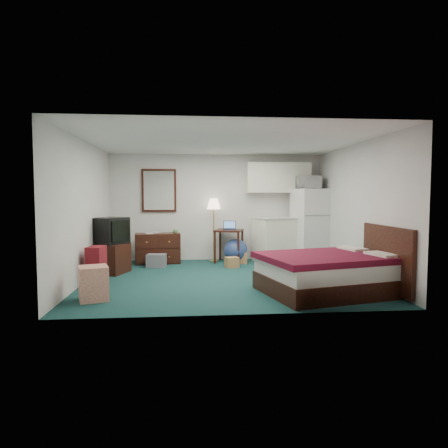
{
  "coord_description": "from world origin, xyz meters",
  "views": [
    {
      "loc": [
        -0.65,
        -7.23,
        1.52
      ],
      "look_at": [
        0.02,
        0.46,
        0.98
      ],
      "focal_mm": 32.0,
      "sensor_mm": 36.0,
      "label": 1
    }
  ],
  "objects": [
    {
      "name": "cardboard_box_a",
      "position": [
        0.25,
        1.14,
        0.11
      ],
      "size": [
        0.31,
        0.29,
        0.22
      ],
      "primitive_type": null,
      "rotation": [
        0.0,
        0.0,
        0.29
      ],
      "color": "olive",
      "rests_on": "floor"
    },
    {
      "name": "bed",
      "position": [
        1.48,
        -1.23,
        0.3
      ],
      "size": [
        2.17,
        1.87,
        0.6
      ],
      "primitive_type": null,
      "rotation": [
        0.0,
        0.0,
        0.24
      ],
      "color": "#430B15",
      "rests_on": "floor"
    },
    {
      "name": "tv_stand",
      "position": [
        -2.21,
        0.73,
        0.29
      ],
      "size": [
        0.76,
        0.79,
        0.58
      ],
      "primitive_type": null,
      "rotation": [
        0.0,
        0.0,
        -0.34
      ],
      "color": "black",
      "rests_on": "floor"
    },
    {
      "name": "suitcase",
      "position": [
        -2.26,
        -0.24,
        0.33
      ],
      "size": [
        0.3,
        0.43,
        0.65
      ],
      "primitive_type": null,
      "rotation": [
        0.0,
        0.0,
        -0.12
      ],
      "color": "maroon",
      "rests_on": "floor"
    },
    {
      "name": "exercise_ball",
      "position": [
        0.4,
        1.74,
        0.27
      ],
      "size": [
        0.59,
        0.59,
        0.55
      ],
      "primitive_type": "sphere",
      "rotation": [
        0.0,
        0.0,
        0.07
      ],
      "color": "navy",
      "rests_on": "floor"
    },
    {
      "name": "floor_lamp",
      "position": [
        -0.08,
        2.0,
        0.73
      ],
      "size": [
        0.38,
        0.38,
        1.47
      ],
      "primitive_type": null,
      "rotation": [
        0.0,
        0.0,
        0.23
      ],
      "color": "gold",
      "rests_on": "floor"
    },
    {
      "name": "headboard",
      "position": [
        2.46,
        -1.23,
        0.55
      ],
      "size": [
        0.06,
        1.56,
        1.0
      ],
      "primitive_type": null,
      "color": "black",
      "rests_on": "walls"
    },
    {
      "name": "crt_tv",
      "position": [
        -2.21,
        0.76,
        0.84
      ],
      "size": [
        0.79,
        0.81,
        0.52
      ],
      "primitive_type": null,
      "rotation": [
        0.0,
        0.0,
        -0.56
      ],
      "color": "black",
      "rests_on": "tv_stand"
    },
    {
      "name": "file_bin",
      "position": [
        -1.36,
        1.33,
        0.14
      ],
      "size": [
        0.43,
        0.34,
        0.28
      ],
      "primitive_type": null,
      "rotation": [
        0.0,
        0.0,
        -0.12
      ],
      "color": "slate",
      "rests_on": "floor"
    },
    {
      "name": "laptop",
      "position": [
        0.26,
        1.8,
        0.85
      ],
      "size": [
        0.31,
        0.27,
        0.2
      ],
      "primitive_type": null,
      "rotation": [
        0.0,
        0.0,
        -0.13
      ],
      "color": "black",
      "rests_on": "desk"
    },
    {
      "name": "mug",
      "position": [
        -0.96,
        1.75,
        0.73
      ],
      "size": [
        0.13,
        0.11,
        0.11
      ],
      "primitive_type": "imported",
      "rotation": [
        0.0,
        0.0,
        0.21
      ],
      "color": "#588F48",
      "rests_on": "dresser"
    },
    {
      "name": "book_a",
      "position": [
        -1.61,
        1.7,
        0.8
      ],
      "size": [
        0.17,
        0.07,
        0.23
      ],
      "primitive_type": "imported",
      "rotation": [
        0.0,
        0.0,
        0.34
      ],
      "color": "olive",
      "rests_on": "dresser"
    },
    {
      "name": "kitchen_counter",
      "position": [
        1.36,
        1.86,
        0.5
      ],
      "size": [
        1.08,
        0.94,
        1.0
      ],
      "primitive_type": null,
      "rotation": [
        0.0,
        0.0,
        0.3
      ],
      "color": "white",
      "rests_on": "floor"
    },
    {
      "name": "walls",
      "position": [
        0.0,
        0.0,
        1.25
      ],
      "size": [
        5.01,
        4.51,
        2.5
      ],
      "color": "silver",
      "rests_on": "floor"
    },
    {
      "name": "book_b",
      "position": [
        -1.46,
        1.89,
        0.78
      ],
      "size": [
        0.14,
        0.08,
        0.2
      ],
      "primitive_type": "imported",
      "rotation": [
        0.0,
        0.0,
        0.46
      ],
      "color": "olive",
      "rests_on": "dresser"
    },
    {
      "name": "dresser",
      "position": [
        -1.37,
        1.82,
        0.34
      ],
      "size": [
        1.04,
        0.57,
        0.68
      ],
      "primitive_type": null,
      "rotation": [
        0.0,
        0.0,
        0.12
      ],
      "color": "black",
      "rests_on": "floor"
    },
    {
      "name": "fridge",
      "position": [
        2.13,
        1.74,
        0.84
      ],
      "size": [
        0.83,
        0.83,
        1.69
      ],
      "primitive_type": null,
      "rotation": [
        0.0,
        0.0,
        0.22
      ],
      "color": "white",
      "rests_on": "floor"
    },
    {
      "name": "ceiling",
      "position": [
        0.0,
        0.0,
        2.5
      ],
      "size": [
        5.0,
        4.5,
        0.01
      ],
      "primitive_type": "cube",
      "color": "silver",
      "rests_on": "walls"
    },
    {
      "name": "cardboard_box_b",
      "position": [
        0.55,
        1.66,
        0.12
      ],
      "size": [
        0.24,
        0.28,
        0.25
      ],
      "primitive_type": null,
      "rotation": [
        0.0,
        0.0,
        -0.13
      ],
      "color": "olive",
      "rests_on": "floor"
    },
    {
      "name": "retail_box",
      "position": [
        -2.05,
        -1.35,
        0.25
      ],
      "size": [
        0.5,
        0.5,
        0.5
      ],
      "primitive_type": null,
      "rotation": [
        0.0,
        0.0,
        0.31
      ],
      "color": "beige",
      "rests_on": "floor"
    },
    {
      "name": "microwave",
      "position": [
        2.07,
        1.71,
        1.87
      ],
      "size": [
        0.55,
        0.32,
        0.36
      ],
      "primitive_type": "imported",
      "rotation": [
        0.0,
        0.0,
        -0.05
      ],
      "color": "white",
      "rests_on": "fridge"
    },
    {
      "name": "floor",
      "position": [
        0.0,
        0.0,
        0.0
      ],
      "size": [
        5.0,
        4.5,
        0.01
      ],
      "primitive_type": "cube",
      "color": "#1D4747",
      "rests_on": "ground"
    },
    {
      "name": "mirror",
      "position": [
        -1.35,
        2.22,
        1.65
      ],
      "size": [
        0.8,
        0.06,
        1.0
      ],
      "primitive_type": null,
      "color": "white",
      "rests_on": "walls"
    },
    {
      "name": "upper_cabinets",
      "position": [
        1.45,
        2.08,
        1.95
      ],
      "size": [
        1.5,
        0.35,
        0.7
      ],
      "primitive_type": null,
      "color": "white",
      "rests_on": "walls"
    },
    {
      "name": "desk",
      "position": [
        0.25,
        1.83,
        0.38
      ],
      "size": [
        0.74,
        0.74,
        0.75
      ],
      "primitive_type": null,
      "rotation": [
        0.0,
        0.0,
        -0.3
      ],
      "color": "black",
      "rests_on": "floor"
    }
  ]
}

